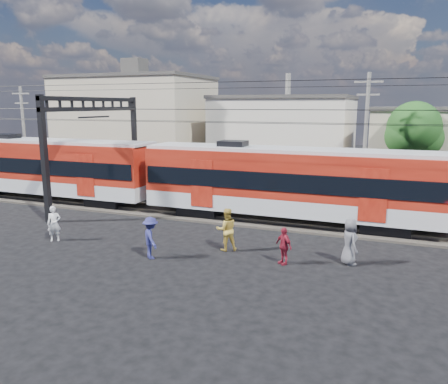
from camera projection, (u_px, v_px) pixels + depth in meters
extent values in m
plane|color=black|center=(181.00, 266.00, 17.77)|extent=(120.00, 120.00, 0.00)
cube|color=#2D2823|center=(244.00, 218.00, 25.08)|extent=(70.00, 3.40, 0.12)
cube|color=#59544C|center=(240.00, 219.00, 24.37)|extent=(70.00, 0.12, 0.12)
cube|color=#59544C|center=(248.00, 213.00, 25.74)|extent=(70.00, 0.12, 0.12)
cube|color=black|center=(110.00, 201.00, 28.26)|extent=(2.40, 2.20, 0.70)
cube|color=#ABAEB3|center=(46.00, 184.00, 29.91)|extent=(16.00, 3.00, 0.90)
cube|color=maroon|center=(45.00, 160.00, 29.58)|extent=(16.00, 3.00, 2.40)
cube|color=black|center=(45.00, 163.00, 29.63)|extent=(15.68, 3.08, 0.95)
cube|color=#ABAEB3|center=(43.00, 141.00, 29.34)|extent=(16.00, 2.60, 0.25)
cube|color=black|center=(202.00, 209.00, 25.94)|extent=(2.40, 2.20, 0.70)
cube|color=black|center=(385.00, 226.00, 22.33)|extent=(2.40, 2.20, 0.70)
cube|color=#ABAEB3|center=(287.00, 203.00, 23.98)|extent=(16.00, 3.00, 0.90)
cube|color=maroon|center=(288.00, 173.00, 23.65)|extent=(16.00, 3.00, 2.40)
cube|color=black|center=(288.00, 178.00, 23.70)|extent=(15.68, 3.08, 0.95)
cube|color=#ABAEB3|center=(289.00, 150.00, 23.41)|extent=(16.00, 2.60, 0.25)
cube|color=black|center=(45.00, 160.00, 23.82)|extent=(0.30, 0.30, 7.00)
cube|color=black|center=(135.00, 146.00, 32.05)|extent=(0.30, 0.30, 7.00)
cube|color=black|center=(93.00, 99.00, 27.29)|extent=(0.25, 9.30, 0.25)
cube|color=black|center=(94.00, 109.00, 27.41)|extent=(0.25, 9.30, 0.25)
cylinder|color=black|center=(241.00, 123.00, 23.37)|extent=(70.00, 0.03, 0.03)
cylinder|color=black|center=(249.00, 122.00, 24.65)|extent=(70.00, 0.03, 0.03)
cylinder|color=black|center=(241.00, 110.00, 23.24)|extent=(70.00, 0.03, 0.03)
cylinder|color=black|center=(249.00, 109.00, 24.52)|extent=(70.00, 0.03, 0.03)
cylinder|color=black|center=(221.00, 82.00, 20.42)|extent=(70.00, 0.03, 0.03)
cylinder|color=black|center=(263.00, 88.00, 26.82)|extent=(70.00, 0.03, 0.03)
cube|color=tan|center=(137.00, 124.00, 44.85)|extent=(14.00, 10.00, 9.00)
cube|color=#3F3D3A|center=(135.00, 78.00, 43.94)|extent=(14.28, 10.20, 0.30)
cube|color=beige|center=(287.00, 136.00, 42.49)|extent=(12.00, 12.00, 7.00)
cube|color=#3F3D3A|center=(288.00, 98.00, 41.78)|extent=(12.24, 12.24, 0.30)
cylinder|color=slate|center=(365.00, 139.00, 28.54)|extent=(0.24, 0.24, 8.50)
cube|color=slate|center=(369.00, 82.00, 27.83)|extent=(1.80, 0.12, 0.12)
cube|color=slate|center=(368.00, 95.00, 27.99)|extent=(1.40, 0.12, 0.12)
cylinder|color=slate|center=(24.00, 134.00, 37.56)|extent=(0.24, 0.24, 8.00)
cube|color=slate|center=(21.00, 94.00, 36.90)|extent=(1.80, 0.12, 0.12)
cube|color=slate|center=(21.00, 103.00, 37.05)|extent=(1.40, 0.12, 0.12)
cylinder|color=#382619|center=(410.00, 170.00, 30.68)|extent=(0.36, 0.36, 3.92)
sphere|color=#144617|center=(414.00, 128.00, 30.10)|extent=(3.64, 3.64, 3.64)
sphere|color=#144617|center=(422.00, 138.00, 30.30)|extent=(2.80, 2.80, 2.80)
imported|color=silver|center=(54.00, 224.00, 20.95)|extent=(0.74, 0.69, 1.70)
imported|color=gold|center=(227.00, 229.00, 19.54)|extent=(1.19, 1.12, 1.94)
imported|color=navy|center=(151.00, 238.00, 18.51)|extent=(1.30, 1.30, 1.81)
imported|color=maroon|center=(284.00, 246.00, 17.87)|extent=(0.96, 0.86, 1.57)
imported|color=#525257|center=(350.00, 242.00, 17.81)|extent=(1.00, 1.12, 1.92)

